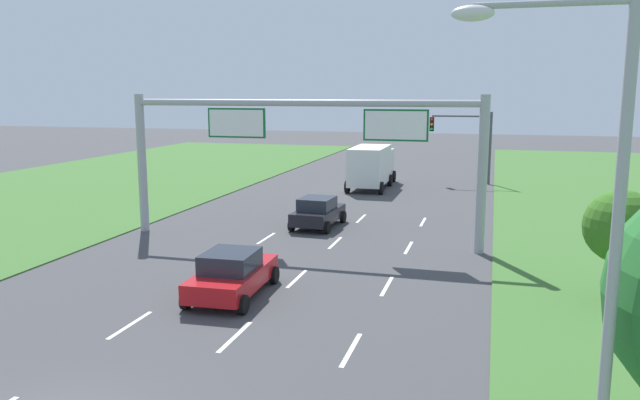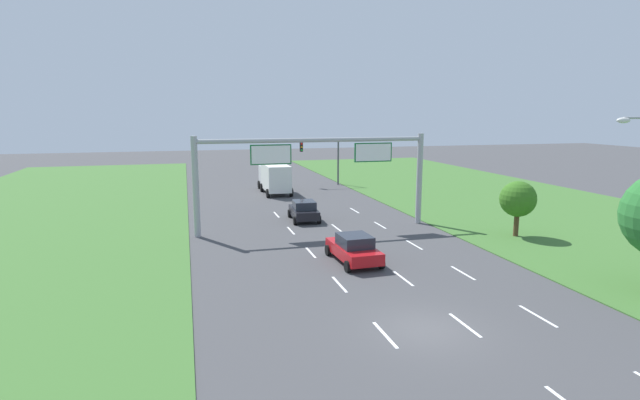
# 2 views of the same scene
# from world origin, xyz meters

# --- Properties ---
(lane_dashes_inner_left) EXTENTS (0.14, 44.40, 0.01)m
(lane_dashes_inner_left) POSITION_xyz_m (-1.75, 3.00, 0.00)
(lane_dashes_inner_left) COLOR white
(lane_dashes_inner_left) RESTS_ON ground_plane
(lane_dashes_inner_right) EXTENTS (0.14, 44.40, 0.01)m
(lane_dashes_inner_right) POSITION_xyz_m (1.75, 3.00, 0.00)
(lane_dashes_inner_right) COLOR white
(lane_dashes_inner_right) RESTS_ON ground_plane
(lane_dashes_slip) EXTENTS (0.14, 44.40, 0.01)m
(lane_dashes_slip) POSITION_xyz_m (5.25, 3.00, 0.00)
(lane_dashes_slip) COLOR white
(lane_dashes_slip) RESTS_ON ground_plane
(car_near_red) EXTENTS (2.38, 4.56, 1.64)m
(car_near_red) POSITION_xyz_m (0.18, 9.43, 0.81)
(car_near_red) COLOR red
(car_near_red) RESTS_ON ground_plane
(car_lead_silver) EXTENTS (2.32, 4.07, 1.61)m
(car_lead_silver) POSITION_xyz_m (-0.01, 21.19, 0.81)
(car_lead_silver) COLOR black
(car_lead_silver) RESTS_ON ground_plane
(box_truck) EXTENTS (2.73, 7.55, 3.14)m
(box_truck) POSITION_xyz_m (0.12, 35.63, 1.70)
(box_truck) COLOR silver
(box_truck) RESTS_ON ground_plane
(sign_gantry) EXTENTS (17.24, 0.44, 7.00)m
(sign_gantry) POSITION_xyz_m (0.14, 17.92, 4.88)
(sign_gantry) COLOR #9EA0A5
(sign_gantry) RESTS_ON ground_plane
(traffic_light_mast) EXTENTS (4.76, 0.49, 5.60)m
(traffic_light_mast) POSITION_xyz_m (6.63, 39.73, 3.87)
(traffic_light_mast) COLOR #47494F
(traffic_light_mast) RESTS_ON ground_plane
(street_lamp) EXTENTS (2.61, 0.32, 8.50)m
(street_lamp) POSITION_xyz_m (10.26, -0.26, 5.08)
(street_lamp) COLOR #9EA0A5
(street_lamp) RESTS_ON ground_plane
(roadside_tree_mid) EXTENTS (2.48, 2.48, 3.92)m
(roadside_tree_mid) POSITION_xyz_m (13.05, 12.16, 2.66)
(roadside_tree_mid) COLOR #513823
(roadside_tree_mid) RESTS_ON ground_plane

